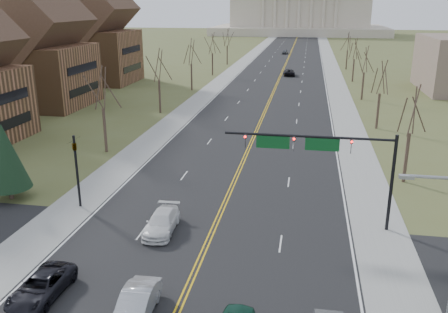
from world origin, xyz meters
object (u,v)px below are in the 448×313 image
at_px(signal_left, 76,163).
at_px(car_far_nb, 289,72).
at_px(car_sb_inner_lead, 136,305).
at_px(car_sb_outer_lead, 41,286).
at_px(car_sb_inner_second, 162,222).
at_px(signal_mast, 321,151).
at_px(car_far_sb, 285,52).

relative_size(signal_left, car_far_nb, 1.14).
distance_m(car_sb_inner_lead, car_sb_outer_lead, 5.93).
xyz_separation_m(car_sb_outer_lead, car_far_nb, (9.69, 89.23, 0.06)).
bearing_deg(car_sb_inner_second, car_sb_outer_lead, -117.74).
xyz_separation_m(car_sb_inner_lead, car_sb_outer_lead, (-5.87, 0.80, -0.08)).
bearing_deg(signal_left, signal_mast, -0.00).
relative_size(signal_left, car_sb_inner_lead, 1.31).
relative_size(car_far_nb, car_far_sb, 1.31).
height_order(car_sb_outer_lead, car_far_nb, car_far_nb).
bearing_deg(signal_mast, car_sb_inner_second, -164.31).
bearing_deg(car_far_nb, car_sb_outer_lead, 78.73).
xyz_separation_m(signal_mast, car_sb_outer_lead, (-15.29, -12.08, -5.08)).
xyz_separation_m(signal_mast, car_far_nb, (-5.60, 77.15, -5.02)).
distance_m(car_far_nb, car_far_sb, 48.63).
relative_size(signal_mast, car_sb_outer_lead, 2.51).
bearing_deg(signal_mast, signal_left, 180.00).
bearing_deg(signal_left, car_far_nb, 80.19).
xyz_separation_m(signal_left, car_far_nb, (13.34, 77.15, -2.97)).
relative_size(car_sb_inner_second, car_far_sb, 1.21).
height_order(car_sb_inner_lead, car_sb_outer_lead, car_sb_inner_lead).
xyz_separation_m(signal_left, car_sb_outer_lead, (3.65, -12.08, -3.03)).
bearing_deg(car_far_sb, car_sb_outer_lead, -88.86).
xyz_separation_m(car_sb_outer_lead, car_far_sb, (6.18, 137.73, 0.01)).
bearing_deg(car_far_sb, car_sb_inner_lead, -86.42).
bearing_deg(car_far_nb, car_sb_inner_second, 81.04).
bearing_deg(car_sb_inner_second, car_sb_inner_lead, -82.94).
bearing_deg(car_sb_inner_second, car_far_sb, 86.64).
height_order(car_far_nb, car_far_sb, car_far_nb).
height_order(signal_left, car_sb_inner_lead, signal_left).
xyz_separation_m(signal_left, car_sb_inner_lead, (9.53, -12.88, -2.95)).
relative_size(signal_mast, car_far_sb, 3.02).
distance_m(car_sb_inner_second, car_far_nb, 80.45).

